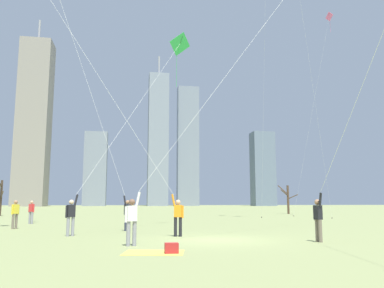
{
  "coord_description": "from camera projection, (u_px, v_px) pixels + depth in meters",
  "views": [
    {
      "loc": [
        -3.59,
        -16.01,
        1.5
      ],
      "look_at": [
        0.0,
        6.0,
        4.79
      ],
      "focal_mm": 37.05,
      "sensor_mm": 36.0,
      "label": 1
    }
  ],
  "objects": [
    {
      "name": "picnic_spot",
      "position": [
        164.0,
        250.0,
        11.81
      ],
      "size": [
        2.02,
        1.7,
        0.31
      ],
      "color": "#D8BF4C",
      "rests_on": "ground"
    },
    {
      "name": "skyline_mid_tower_left",
      "position": [
        188.0,
        146.0,
        175.66
      ],
      "size": [
        9.35,
        5.72,
        52.94
      ],
      "color": "gray",
      "rests_on": "ground"
    },
    {
      "name": "kite_flyer_midfield_right_orange",
      "position": [
        341.0,
        158.0,
        13.45
      ],
      "size": [
        1.06,
        12.84,
        13.34
      ],
      "color": "#726656",
      "rests_on": "ground"
    },
    {
      "name": "kite_flyer_far_back_teal",
      "position": [
        110.0,
        158.0,
        21.78
      ],
      "size": [
        6.71,
        3.55,
        19.24
      ],
      "color": "#33384C",
      "rests_on": "ground"
    },
    {
      "name": "distant_kite_low_near_trees_pink",
      "position": [
        326.0,
        37.0,
        43.33
      ],
      "size": [
        3.78,
        3.92,
        22.16
      ],
      "color": "pink",
      "rests_on": "ground"
    },
    {
      "name": "bystander_far_off_by_trees",
      "position": [
        15.0,
        213.0,
        22.7
      ],
      "size": [
        0.37,
        0.42,
        1.62
      ],
      "color": "#726656",
      "rests_on": "ground"
    },
    {
      "name": "kite_flyer_foreground_right_green",
      "position": [
        110.0,
        153.0,
        20.16
      ],
      "size": [
        6.67,
        6.63,
        12.7
      ],
      "color": "gray",
      "rests_on": "ground"
    },
    {
      "name": "kite_flyer_midfield_left_purple",
      "position": [
        194.0,
        131.0,
        15.44
      ],
      "size": [
        12.42,
        4.2,
        17.9
      ],
      "color": "gray",
      "rests_on": "ground"
    },
    {
      "name": "bare_tree_left_of_center",
      "position": [
        288.0,
        198.0,
        52.08
      ],
      "size": [
        2.46,
        1.86,
        3.78
      ],
      "color": "#4C3828",
      "rests_on": "ground"
    },
    {
      "name": "bare_tree_right_of_center",
      "position": [
        1.0,
        196.0,
        44.19
      ],
      "size": [
        1.51,
        1.98,
        3.97
      ],
      "color": "#423326",
      "rests_on": "ground"
    },
    {
      "name": "skyline_squat_block",
      "position": [
        158.0,
        139.0,
        169.79
      ],
      "size": [
        8.52,
        7.1,
        65.44
      ],
      "color": "gray",
      "rests_on": "ground"
    },
    {
      "name": "skyline_tall_tower",
      "position": [
        263.0,
        169.0,
        170.34
      ],
      "size": [
        9.31,
        7.48,
        31.63
      ],
      "color": "slate",
      "rests_on": "ground"
    },
    {
      "name": "ground_plane",
      "position": [
        216.0,
        240.0,
        15.99
      ],
      "size": [
        400.0,
        400.0,
        0.0
      ],
      "primitive_type": "plane",
      "color": "#848E56"
    },
    {
      "name": "kite_flyer_midfield_center_yellow",
      "position": [
        143.0,
        158.0,
        18.26
      ],
      "size": [
        9.9,
        3.47,
        16.83
      ],
      "color": "black",
      "rests_on": "ground"
    },
    {
      "name": "skyline_mid_tower_right",
      "position": [
        95.0,
        169.0,
        165.84
      ],
      "size": [
        9.33,
        6.67,
        30.92
      ],
      "color": "gray",
      "rests_on": "ground"
    },
    {
      "name": "skyline_slender_spire",
      "position": [
        34.0,
        122.0,
        152.25
      ],
      "size": [
        11.48,
        11.18,
        73.67
      ],
      "color": "gray",
      "rests_on": "ground"
    },
    {
      "name": "bystander_watching_nearby",
      "position": [
        31.0,
        211.0,
        27.84
      ],
      "size": [
        0.45,
        0.35,
        1.62
      ],
      "color": "gray",
      "rests_on": "ground"
    }
  ]
}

